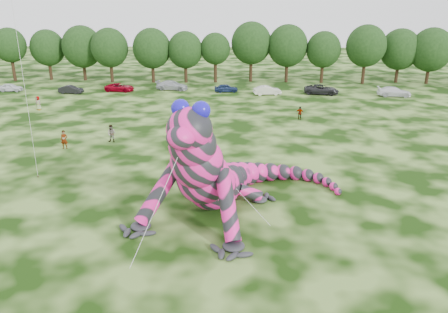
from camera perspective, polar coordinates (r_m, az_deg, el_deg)
ground at (r=25.99m, az=-12.13°, el=-13.28°), size 240.00×240.00×0.00m
inflatable_gecko at (r=30.40m, az=-0.79°, el=1.11°), size 19.21×20.85×8.52m
tree_3 at (r=89.13m, az=-26.04°, el=11.87°), size 5.81×5.23×9.44m
tree_4 at (r=87.94m, az=-21.96°, el=12.22°), size 6.22×5.60×9.06m
tree_5 at (r=85.18m, az=-17.98°, el=12.72°), size 7.16×6.44×9.80m
tree_6 at (r=81.77m, az=-14.64°, el=12.67°), size 6.52×5.86×9.49m
tree_7 at (r=80.03m, az=-9.37°, el=12.89°), size 6.68×6.01×9.48m
tree_8 at (r=79.25m, az=-5.07°, el=12.81°), size 6.14×5.53×8.94m
tree_9 at (r=79.09m, az=-1.14°, el=12.77°), size 5.27×4.74×8.68m
tree_10 at (r=80.04m, az=3.57°, el=13.48°), size 7.09×6.38×10.50m
tree_11 at (r=80.03m, az=8.27°, el=13.16°), size 7.01×6.31×10.07m
tree_12 at (r=80.46m, az=12.80°, el=12.52°), size 5.99×5.39×8.97m
tree_13 at (r=81.32m, az=17.97°, el=12.55°), size 6.83×6.15×10.13m
tree_14 at (r=84.71m, az=21.90°, el=12.11°), size 6.82×6.14×9.40m
tree_15 at (r=85.56m, az=25.34°, el=11.78°), size 7.17×6.45×9.63m
car_0 at (r=79.36m, az=-26.11°, el=8.10°), size 3.87×1.77×1.29m
car_1 at (r=73.86m, az=-19.36°, el=8.25°), size 3.90×1.65×1.25m
car_2 at (r=73.39m, az=-13.47°, el=8.78°), size 4.92×2.68×1.31m
car_3 at (r=73.13m, az=-6.80°, el=9.21°), size 5.38×2.67×1.50m
car_4 at (r=70.93m, az=0.28°, el=8.93°), size 3.94×2.03×1.28m
car_5 at (r=69.03m, az=5.66°, el=8.59°), size 4.48×2.25×1.41m
car_6 at (r=70.86m, az=12.61°, el=8.54°), size 5.73×3.41×1.49m
car_7 at (r=72.49m, az=21.33°, el=7.90°), size 5.18×2.52×1.45m
spectator_3 at (r=54.95m, az=9.86°, el=5.62°), size 1.02×0.59×1.64m
spectator_0 at (r=46.07m, az=-20.15°, el=2.08°), size 0.73×0.53×1.87m
spectator_1 at (r=46.74m, az=-14.46°, el=2.91°), size 0.99×0.82×1.85m
spectator_4 at (r=64.07m, az=-23.09°, el=6.44°), size 1.08×0.97×1.86m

